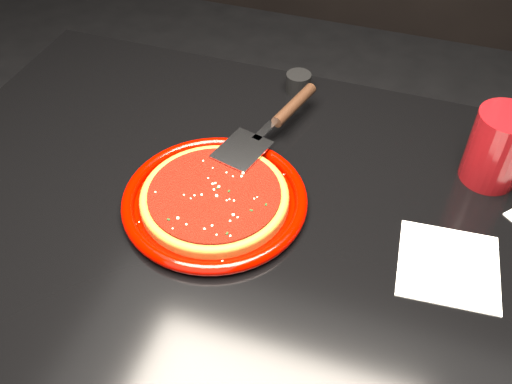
% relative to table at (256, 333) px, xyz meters
% --- Properties ---
extents(table, '(1.20, 0.80, 0.75)m').
position_rel_table_xyz_m(table, '(0.00, 0.00, 0.00)').
color(table, black).
rests_on(table, floor).
extents(plate, '(0.34, 0.34, 0.02)m').
position_rel_table_xyz_m(plate, '(-0.07, -0.01, 0.39)').
color(plate, '#7E0400').
rests_on(plate, table).
extents(pizza_crust, '(0.28, 0.28, 0.01)m').
position_rel_table_xyz_m(pizza_crust, '(-0.07, -0.01, 0.39)').
color(pizza_crust, brown).
rests_on(pizza_crust, plate).
extents(pizza_crust_rim, '(0.28, 0.28, 0.02)m').
position_rel_table_xyz_m(pizza_crust_rim, '(-0.07, -0.01, 0.40)').
color(pizza_crust_rim, brown).
rests_on(pizza_crust_rim, plate).
extents(pizza_sauce, '(0.24, 0.24, 0.01)m').
position_rel_table_xyz_m(pizza_sauce, '(-0.07, -0.01, 0.40)').
color(pizza_sauce, maroon).
rests_on(pizza_sauce, plate).
extents(parmesan_dusting, '(0.21, 0.21, 0.01)m').
position_rel_table_xyz_m(parmesan_dusting, '(-0.07, -0.01, 0.41)').
color(parmesan_dusting, '#F4E8BC').
rests_on(parmesan_dusting, plate).
extents(basil_flecks, '(0.19, 0.19, 0.00)m').
position_rel_table_xyz_m(basil_flecks, '(-0.07, -0.01, 0.40)').
color(basil_flecks, black).
rests_on(basil_flecks, plate).
extents(pizza_server, '(0.16, 0.32, 0.02)m').
position_rel_table_xyz_m(pizza_server, '(-0.03, 0.17, 0.41)').
color(pizza_server, silver).
rests_on(pizza_server, plate).
extents(cup, '(0.11, 0.11, 0.13)m').
position_rel_table_xyz_m(cup, '(0.35, 0.20, 0.44)').
color(cup, maroon).
rests_on(cup, table).
extents(napkin_a, '(0.16, 0.16, 0.00)m').
position_rel_table_xyz_m(napkin_a, '(0.30, -0.01, 0.38)').
color(napkin_a, silver).
rests_on(napkin_a, table).
extents(ramekin, '(0.06, 0.06, 0.04)m').
position_rel_table_xyz_m(ramekin, '(-0.03, 0.34, 0.39)').
color(ramekin, black).
rests_on(ramekin, table).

